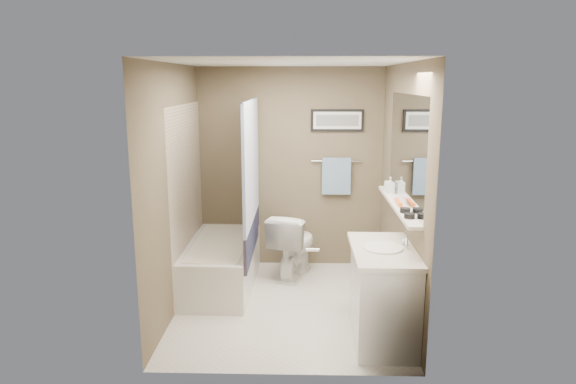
{
  "coord_description": "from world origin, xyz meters",
  "views": [
    {
      "loc": [
        0.14,
        -4.84,
        2.24
      ],
      "look_at": [
        0.0,
        0.15,
        1.15
      ],
      "focal_mm": 32.0,
      "sensor_mm": 36.0,
      "label": 1
    }
  ],
  "objects_px": {
    "toilet": "(294,244)",
    "vanity": "(383,297)",
    "bathtub": "(221,264)",
    "candle_bowl_near": "(409,216)",
    "candle_bowl_far": "(405,210)",
    "hair_brush_front": "(399,202)",
    "soap_bottle": "(390,185)",
    "glass_jar": "(388,186)"
  },
  "relations": [
    {
      "from": "candle_bowl_near",
      "to": "candle_bowl_far",
      "type": "bearing_deg",
      "value": 90.0
    },
    {
      "from": "bathtub",
      "to": "candle_bowl_far",
      "type": "distance_m",
      "value": 2.23
    },
    {
      "from": "bathtub",
      "to": "candle_bowl_far",
      "type": "height_order",
      "value": "candle_bowl_far"
    },
    {
      "from": "candle_bowl_near",
      "to": "glass_jar",
      "type": "relative_size",
      "value": 0.9
    },
    {
      "from": "vanity",
      "to": "toilet",
      "type": "bearing_deg",
      "value": 119.02
    },
    {
      "from": "bathtub",
      "to": "hair_brush_front",
      "type": "height_order",
      "value": "hair_brush_front"
    },
    {
      "from": "candle_bowl_near",
      "to": "candle_bowl_far",
      "type": "distance_m",
      "value": 0.19
    },
    {
      "from": "bathtub",
      "to": "vanity",
      "type": "height_order",
      "value": "vanity"
    },
    {
      "from": "vanity",
      "to": "glass_jar",
      "type": "xyz_separation_m",
      "value": [
        0.19,
        1.07,
        0.77
      ]
    },
    {
      "from": "vanity",
      "to": "hair_brush_front",
      "type": "distance_m",
      "value": 0.88
    },
    {
      "from": "glass_jar",
      "to": "soap_bottle",
      "type": "relative_size",
      "value": 0.6
    },
    {
      "from": "bathtub",
      "to": "hair_brush_front",
      "type": "bearing_deg",
      "value": -20.38
    },
    {
      "from": "hair_brush_front",
      "to": "soap_bottle",
      "type": "xyz_separation_m",
      "value": [
        0.0,
        0.49,
        0.06
      ]
    },
    {
      "from": "candle_bowl_far",
      "to": "hair_brush_front",
      "type": "relative_size",
      "value": 0.41
    },
    {
      "from": "candle_bowl_far",
      "to": "soap_bottle",
      "type": "relative_size",
      "value": 0.54
    },
    {
      "from": "candle_bowl_near",
      "to": "bathtub",
      "type": "bearing_deg",
      "value": 146.29
    },
    {
      "from": "vanity",
      "to": "bathtub",
      "type": "bearing_deg",
      "value": 144.76
    },
    {
      "from": "soap_bottle",
      "to": "candle_bowl_far",
      "type": "bearing_deg",
      "value": -90.0
    },
    {
      "from": "candle_bowl_near",
      "to": "soap_bottle",
      "type": "height_order",
      "value": "soap_bottle"
    },
    {
      "from": "toilet",
      "to": "candle_bowl_near",
      "type": "height_order",
      "value": "candle_bowl_near"
    },
    {
      "from": "bathtub",
      "to": "candle_bowl_near",
      "type": "xyz_separation_m",
      "value": [
        1.79,
        -1.19,
        0.89
      ]
    },
    {
      "from": "vanity",
      "to": "candle_bowl_near",
      "type": "height_order",
      "value": "candle_bowl_near"
    },
    {
      "from": "toilet",
      "to": "candle_bowl_near",
      "type": "distance_m",
      "value": 1.97
    },
    {
      "from": "bathtub",
      "to": "candle_bowl_near",
      "type": "height_order",
      "value": "candle_bowl_near"
    },
    {
      "from": "candle_bowl_near",
      "to": "glass_jar",
      "type": "distance_m",
      "value": 1.1
    },
    {
      "from": "soap_bottle",
      "to": "glass_jar",
      "type": "bearing_deg",
      "value": 90.0
    },
    {
      "from": "candle_bowl_far",
      "to": "glass_jar",
      "type": "xyz_separation_m",
      "value": [
        0.0,
        0.91,
        0.03
      ]
    },
    {
      "from": "toilet",
      "to": "hair_brush_front",
      "type": "distance_m",
      "value": 1.63
    },
    {
      "from": "toilet",
      "to": "vanity",
      "type": "relative_size",
      "value": 0.85
    },
    {
      "from": "toilet",
      "to": "candle_bowl_far",
      "type": "bearing_deg",
      "value": 144.75
    },
    {
      "from": "vanity",
      "to": "soap_bottle",
      "type": "relative_size",
      "value": 5.37
    },
    {
      "from": "bathtub",
      "to": "toilet",
      "type": "relative_size",
      "value": 1.97
    },
    {
      "from": "toilet",
      "to": "hair_brush_front",
      "type": "bearing_deg",
      "value": 151.67
    },
    {
      "from": "toilet",
      "to": "hair_brush_front",
      "type": "xyz_separation_m",
      "value": [
        0.99,
        -1.05,
        0.76
      ]
    },
    {
      "from": "candle_bowl_near",
      "to": "vanity",
      "type": "bearing_deg",
      "value": 171.56
    },
    {
      "from": "hair_brush_front",
      "to": "soap_bottle",
      "type": "height_order",
      "value": "soap_bottle"
    },
    {
      "from": "vanity",
      "to": "glass_jar",
      "type": "bearing_deg",
      "value": 80.95
    },
    {
      "from": "bathtub",
      "to": "glass_jar",
      "type": "height_order",
      "value": "glass_jar"
    },
    {
      "from": "vanity",
      "to": "glass_jar",
      "type": "relative_size",
      "value": 9.0
    },
    {
      "from": "candle_bowl_far",
      "to": "hair_brush_front",
      "type": "xyz_separation_m",
      "value": [
        0.0,
        0.29,
        0.0
      ]
    },
    {
      "from": "bathtub",
      "to": "hair_brush_front",
      "type": "distance_m",
      "value": 2.12
    },
    {
      "from": "vanity",
      "to": "soap_bottle",
      "type": "xyz_separation_m",
      "value": [
        0.19,
        0.94,
        0.8
      ]
    }
  ]
}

